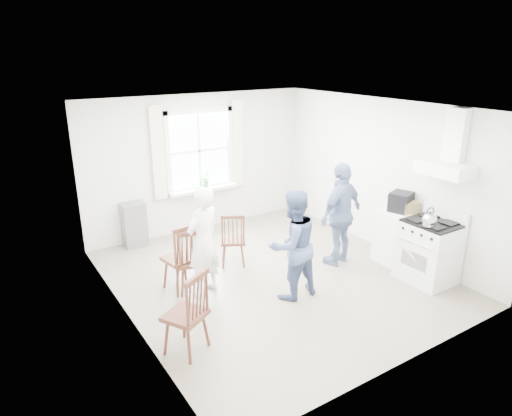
{
  "coord_description": "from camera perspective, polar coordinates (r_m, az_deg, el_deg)",
  "views": [
    {
      "loc": [
        -3.66,
        -5.21,
        3.35
      ],
      "look_at": [
        -0.19,
        0.2,
        1.11
      ],
      "focal_mm": 32.0,
      "sensor_mm": 36.0,
      "label": 1
    }
  ],
  "objects": [
    {
      "name": "range_hood",
      "position": [
        7.06,
        22.92,
        5.85
      ],
      "size": [
        0.45,
        0.76,
        0.94
      ],
      "color": "white",
      "rests_on": "room_shell"
    },
    {
      "name": "person_right",
      "position": [
        7.44,
        10.58,
        -0.77
      ],
      "size": [
        1.2,
        1.2,
        1.7
      ],
      "primitive_type": "imported",
      "rotation": [
        0.0,
        0.0,
        3.37
      ],
      "color": "navy",
      "rests_on": "ground"
    },
    {
      "name": "gas_stove",
      "position": [
        7.36,
        20.78,
        -5.03
      ],
      "size": [
        0.68,
        0.76,
        1.12
      ],
      "color": "silver",
      "rests_on": "ground"
    },
    {
      "name": "windsor_chair_b",
      "position": [
        6.55,
        -8.06,
        -5.77
      ],
      "size": [
        0.49,
        0.48,
        1.0
      ],
      "color": "#452016",
      "rests_on": "ground"
    },
    {
      "name": "stereo_stack",
      "position": [
        7.62,
        17.66,
        0.75
      ],
      "size": [
        0.43,
        0.4,
        0.31
      ],
      "color": "black",
      "rests_on": "low_cabinet"
    },
    {
      "name": "kettle",
      "position": [
        6.95,
        20.84,
        -1.44
      ],
      "size": [
        0.21,
        0.21,
        0.3
      ],
      "color": "silver",
      "rests_on": "gas_stove"
    },
    {
      "name": "windsor_chair_c",
      "position": [
        5.28,
        -7.92,
        -11.95
      ],
      "size": [
        0.59,
        0.59,
        1.04
      ],
      "color": "#452016",
      "rests_on": "ground"
    },
    {
      "name": "shelf_unit",
      "position": [
        8.41,
        -14.98,
        -2.01
      ],
      "size": [
        0.4,
        0.3,
        0.8
      ],
      "primitive_type": "cube",
      "color": "slate",
      "rests_on": "ground"
    },
    {
      "name": "windsor_chair_d",
      "position": [
        7.27,
        -2.9,
        -3.34
      ],
      "size": [
        0.52,
        0.52,
        0.92
      ],
      "color": "#452016",
      "rests_on": "ground"
    },
    {
      "name": "person_mid",
      "position": [
        6.35,
        4.59,
        -4.63
      ],
      "size": [
        0.78,
        0.78,
        1.58
      ],
      "primitive_type": "imported",
      "rotation": [
        0.0,
        0.0,
        3.16
      ],
      "color": "#465783",
      "rests_on": "ground"
    },
    {
      "name": "room_shell",
      "position": [
        6.69,
        2.27,
        1.36
      ],
      "size": [
        4.62,
        5.12,
        2.64
      ],
      "color": "gray",
      "rests_on": "ground"
    },
    {
      "name": "cardboard_box",
      "position": [
        7.6,
        18.55,
        0.07
      ],
      "size": [
        0.32,
        0.26,
        0.18
      ],
      "primitive_type": "cube",
      "rotation": [
        0.0,
        0.0,
        -0.24
      ],
      "color": "olive",
      "rests_on": "low_cabinet"
    },
    {
      "name": "window_assembly",
      "position": [
        8.7,
        -7.03,
        6.53
      ],
      "size": [
        1.88,
        0.24,
        1.7
      ],
      "color": "white",
      "rests_on": "room_shell"
    },
    {
      "name": "potted_plant",
      "position": [
        8.75,
        -6.31,
        3.7
      ],
      "size": [
        0.26,
        0.26,
        0.35
      ],
      "primitive_type": "imported",
      "rotation": [
        0.0,
        0.0,
        0.41
      ],
      "color": "#327237",
      "rests_on": "window_assembly"
    },
    {
      "name": "low_cabinet",
      "position": [
        7.82,
        17.01,
        -3.46
      ],
      "size": [
        0.5,
        0.55,
        0.9
      ],
      "primitive_type": "cube",
      "color": "white",
      "rests_on": "ground"
    },
    {
      "name": "windsor_chair_a",
      "position": [
        6.6,
        -8.97,
        -5.3
      ],
      "size": [
        0.51,
        0.5,
        1.05
      ],
      "color": "#452016",
      "rests_on": "ground"
    },
    {
      "name": "person_left",
      "position": [
        6.45,
        -6.64,
        -4.21
      ],
      "size": [
        0.76,
        0.76,
        1.6
      ],
      "primitive_type": "imported",
      "rotation": [
        0.0,
        0.0,
        3.52
      ],
      "color": "white",
      "rests_on": "ground"
    }
  ]
}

